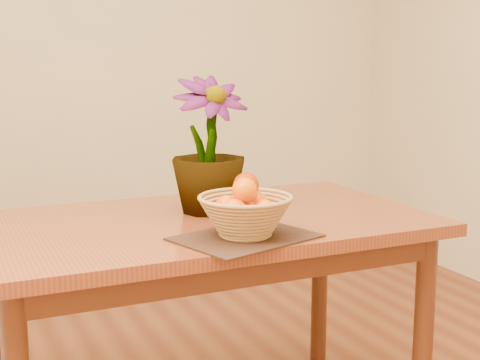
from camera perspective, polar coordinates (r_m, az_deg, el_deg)
name	(u,v)px	position (r m, az deg, el deg)	size (l,w,h in m)	color
wall_back	(78,41)	(3.94, -13.68, 11.45)	(4.00, 0.02, 2.70)	beige
table	(206,245)	(2.14, -2.93, -5.55)	(1.40, 0.80, 0.75)	brown
placemat	(245,237)	(1.87, 0.45, -4.91)	(0.37, 0.28, 0.01)	#321C12
wicker_basket	(245,218)	(1.86, 0.45, -3.24)	(0.27, 0.27, 0.11)	#A67D45
orange_pile	(245,200)	(1.85, 0.47, -1.68)	(0.17, 0.16, 0.13)	#FB6404
potted_plant	(209,145)	(2.16, -2.69, 3.02)	(0.25, 0.25, 0.44)	#123F12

